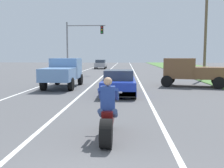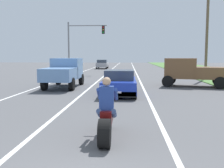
{
  "view_description": "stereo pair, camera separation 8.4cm",
  "coord_description": "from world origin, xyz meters",
  "px_view_note": "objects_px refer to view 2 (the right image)",
  "views": [
    {
      "loc": [
        0.68,
        -3.32,
        2.15
      ],
      "look_at": [
        0.12,
        7.31,
        1.0
      ],
      "focal_mm": 41.91,
      "sensor_mm": 36.0,
      "label": 1
    },
    {
      "loc": [
        0.77,
        -3.32,
        2.15
      ],
      "look_at": [
        0.12,
        7.31,
        1.0
      ],
      "focal_mm": 41.91,
      "sensor_mm": 36.0,
      "label": 2
    }
  ],
  "objects_px": {
    "sports_car_blue": "(119,83)",
    "distant_car_far_ahead": "(102,64)",
    "pickup_truck_right_shoulder_brown": "(195,71)",
    "motorcycle_with_rider": "(107,117)",
    "pickup_truck_left_lane_light_blue": "(64,71)",
    "traffic_light_mast_near": "(80,40)"
  },
  "relations": [
    {
      "from": "sports_car_blue",
      "to": "distant_car_far_ahead",
      "type": "xyz_separation_m",
      "value": [
        -3.83,
        29.12,
        0.14
      ]
    },
    {
      "from": "sports_car_blue",
      "to": "pickup_truck_right_shoulder_brown",
      "type": "bearing_deg",
      "value": 38.17
    },
    {
      "from": "motorcycle_with_rider",
      "to": "pickup_truck_left_lane_light_blue",
      "type": "bearing_deg",
      "value": 109.05
    },
    {
      "from": "pickup_truck_right_shoulder_brown",
      "to": "traffic_light_mast_near",
      "type": "xyz_separation_m",
      "value": [
        -10.15,
        11.66,
        2.89
      ]
    },
    {
      "from": "sports_car_blue",
      "to": "traffic_light_mast_near",
      "type": "distance_m",
      "value": 16.82
    },
    {
      "from": "motorcycle_with_rider",
      "to": "pickup_truck_left_lane_light_blue",
      "type": "relative_size",
      "value": 0.46
    },
    {
      "from": "pickup_truck_right_shoulder_brown",
      "to": "traffic_light_mast_near",
      "type": "distance_m",
      "value": 15.73
    },
    {
      "from": "motorcycle_with_rider",
      "to": "pickup_truck_left_lane_light_blue",
      "type": "xyz_separation_m",
      "value": [
        -3.82,
        11.07,
        0.51
      ]
    },
    {
      "from": "traffic_light_mast_near",
      "to": "pickup_truck_right_shoulder_brown",
      "type": "bearing_deg",
      "value": -48.97
    },
    {
      "from": "sports_car_blue",
      "to": "pickup_truck_left_lane_light_blue",
      "type": "xyz_separation_m",
      "value": [
        -3.88,
        3.07,
        0.48
      ]
    },
    {
      "from": "pickup_truck_left_lane_light_blue",
      "to": "traffic_light_mast_near",
      "type": "relative_size",
      "value": 0.8
    },
    {
      "from": "sports_car_blue",
      "to": "traffic_light_mast_near",
      "type": "relative_size",
      "value": 0.72
    },
    {
      "from": "traffic_light_mast_near",
      "to": "distant_car_far_ahead",
      "type": "bearing_deg",
      "value": 84.92
    },
    {
      "from": "motorcycle_with_rider",
      "to": "traffic_light_mast_near",
      "type": "bearing_deg",
      "value": 101.84
    },
    {
      "from": "distant_car_far_ahead",
      "to": "pickup_truck_right_shoulder_brown",
      "type": "bearing_deg",
      "value": -70.36
    },
    {
      "from": "sports_car_blue",
      "to": "pickup_truck_left_lane_light_blue",
      "type": "distance_m",
      "value": 4.97
    },
    {
      "from": "pickup_truck_right_shoulder_brown",
      "to": "traffic_light_mast_near",
      "type": "bearing_deg",
      "value": 131.03
    },
    {
      "from": "pickup_truck_left_lane_light_blue",
      "to": "traffic_light_mast_near",
      "type": "height_order",
      "value": "traffic_light_mast_near"
    },
    {
      "from": "pickup_truck_left_lane_light_blue",
      "to": "traffic_light_mast_near",
      "type": "bearing_deg",
      "value": 95.18
    },
    {
      "from": "motorcycle_with_rider",
      "to": "pickup_truck_left_lane_light_blue",
      "type": "distance_m",
      "value": 11.72
    },
    {
      "from": "motorcycle_with_rider",
      "to": "sports_car_blue",
      "type": "distance_m",
      "value": 8.0
    },
    {
      "from": "motorcycle_with_rider",
      "to": "distant_car_far_ahead",
      "type": "relative_size",
      "value": 0.55
    }
  ]
}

